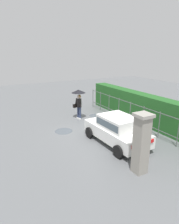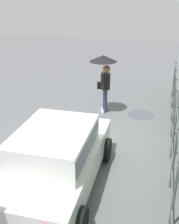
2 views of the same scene
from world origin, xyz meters
TOP-DOWN VIEW (x-y plane):
  - ground_plane at (0.00, 0.00)m, footprint 40.00×40.00m
  - car at (2.02, 0.12)m, footprint 3.80×1.98m
  - pedestrian at (-2.38, 0.09)m, footprint 0.95×0.95m
  - gate_pillar at (4.52, -0.60)m, footprint 0.60×0.60m
  - fence_section at (0.15, 2.53)m, footprint 9.70×0.05m
  - hedge_row at (0.15, 3.54)m, footprint 10.65×0.90m
  - puddle_near at (-0.80, -1.68)m, footprint 1.05×1.05m
  - puddle_far at (-2.45, 1.48)m, footprint 0.93×0.93m

SIDE VIEW (x-z plane):
  - ground_plane at x=0.00m, z-range 0.00..0.00m
  - puddle_near at x=-0.80m, z-range 0.00..0.00m
  - puddle_far at x=-2.45m, z-range 0.00..0.00m
  - car at x=2.02m, z-range 0.06..1.54m
  - fence_section at x=0.15m, z-range 0.08..1.58m
  - hedge_row at x=0.15m, z-range 0.00..1.90m
  - gate_pillar at x=4.52m, z-range 0.03..2.45m
  - pedestrian at x=-2.38m, z-range 0.50..2.59m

